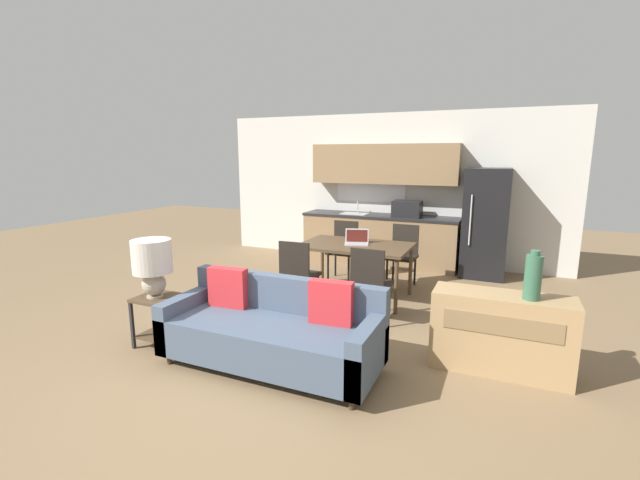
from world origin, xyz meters
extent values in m
plane|color=#7F6647|center=(0.00, 0.00, 0.00)|extent=(20.00, 20.00, 0.00)
cube|color=silver|center=(0.00, 4.63, 1.35)|extent=(6.40, 0.06, 2.70)
cube|color=white|center=(-0.28, 4.59, 1.61)|extent=(1.31, 0.01, 1.01)
cube|color=#8E704C|center=(0.00, 4.29, 0.43)|extent=(2.77, 0.62, 0.86)
cube|color=#232326|center=(0.00, 4.29, 0.88)|extent=(2.80, 0.65, 0.04)
cube|color=#B2B5B7|center=(-0.47, 4.24, 0.90)|extent=(0.48, 0.36, 0.01)
cylinder|color=#B7BABC|center=(-0.47, 4.41, 1.02)|extent=(0.02, 0.02, 0.24)
cube|color=#8E704C|center=(0.00, 4.43, 1.80)|extent=(2.63, 0.34, 0.70)
cube|color=black|center=(0.50, 4.24, 1.04)|extent=(0.48, 0.36, 0.28)
cube|color=black|center=(1.78, 4.21, 0.88)|extent=(0.68, 0.74, 1.75)
cylinder|color=silver|center=(1.58, 3.82, 0.96)|extent=(0.02, 0.02, 0.79)
cube|color=brown|center=(0.22, 2.32, 0.73)|extent=(1.48, 0.95, 0.04)
cylinder|color=brown|center=(-0.46, 1.91, 0.36)|extent=(0.05, 0.05, 0.71)
cylinder|color=brown|center=(0.90, 1.91, 0.36)|extent=(0.05, 0.05, 0.71)
cylinder|color=brown|center=(-0.46, 2.74, 0.36)|extent=(0.05, 0.05, 0.71)
cylinder|color=brown|center=(0.90, 2.74, 0.36)|extent=(0.05, 0.05, 0.71)
cylinder|color=#3D2D1E|center=(-0.74, -0.25, 0.05)|extent=(0.05, 0.05, 0.10)
cylinder|color=#3D2D1E|center=(1.10, -0.25, 0.05)|extent=(0.05, 0.05, 0.10)
cylinder|color=#3D2D1E|center=(-0.74, 0.39, 0.05)|extent=(0.05, 0.05, 0.10)
cylinder|color=#3D2D1E|center=(1.10, 0.39, 0.05)|extent=(0.05, 0.05, 0.10)
cube|color=#47566B|center=(0.18, 0.07, 0.28)|extent=(2.04, 0.80, 0.35)
cube|color=#47566B|center=(0.18, 0.40, 0.45)|extent=(2.04, 0.14, 0.70)
cube|color=#47566B|center=(-0.77, 0.07, 0.35)|extent=(0.14, 0.80, 0.49)
cube|color=#47566B|center=(1.13, 0.07, 0.35)|extent=(0.14, 0.80, 0.49)
cube|color=red|center=(-0.41, 0.27, 0.65)|extent=(0.41, 0.15, 0.40)
cube|color=red|center=(0.70, 0.27, 0.65)|extent=(0.41, 0.15, 0.40)
cube|color=brown|center=(-1.14, 0.04, 0.51)|extent=(0.40, 0.40, 0.03)
cube|color=brown|center=(-1.14, 0.04, 0.12)|extent=(0.36, 0.36, 0.02)
cube|color=#232326|center=(-1.32, -0.14, 0.25)|extent=(0.03, 0.03, 0.50)
cube|color=#232326|center=(-0.96, -0.14, 0.25)|extent=(0.03, 0.03, 0.50)
cube|color=#232326|center=(-1.32, 0.22, 0.25)|extent=(0.03, 0.03, 0.50)
cube|color=#232326|center=(-0.96, 0.22, 0.25)|extent=(0.03, 0.03, 0.50)
cylinder|color=#B2A893|center=(-1.15, 0.03, 0.54)|extent=(0.16, 0.16, 0.02)
sphere|color=#B2A893|center=(-1.15, 0.03, 0.67)|extent=(0.24, 0.24, 0.24)
cylinder|color=beige|center=(-1.15, 0.03, 0.95)|extent=(0.39, 0.39, 0.34)
cube|color=tan|center=(2.12, 0.89, 0.36)|extent=(1.21, 0.41, 0.73)
cube|color=olive|center=(2.12, 0.68, 0.51)|extent=(0.96, 0.01, 0.18)
cylinder|color=#336047|center=(2.34, 0.84, 0.92)|extent=(0.14, 0.14, 0.39)
cylinder|color=#336047|center=(2.34, 0.84, 1.14)|extent=(0.08, 0.08, 0.04)
cube|color=black|center=(0.70, 1.56, 0.45)|extent=(0.43, 0.43, 0.04)
cube|color=black|center=(0.69, 1.37, 0.70)|extent=(0.40, 0.04, 0.45)
cylinder|color=black|center=(0.87, 1.73, 0.22)|extent=(0.03, 0.03, 0.43)
cylinder|color=black|center=(0.53, 1.73, 0.22)|extent=(0.03, 0.03, 0.43)
cylinder|color=black|center=(0.87, 1.39, 0.22)|extent=(0.03, 0.03, 0.43)
cylinder|color=black|center=(0.53, 1.39, 0.22)|extent=(0.03, 0.03, 0.43)
cube|color=black|center=(0.70, 3.06, 0.45)|extent=(0.43, 0.43, 0.04)
cube|color=black|center=(0.70, 3.26, 0.70)|extent=(0.40, 0.04, 0.45)
cylinder|color=black|center=(0.52, 2.90, 0.22)|extent=(0.03, 0.03, 0.43)
cylinder|color=black|center=(0.86, 2.89, 0.22)|extent=(0.03, 0.03, 0.43)
cylinder|color=black|center=(0.53, 3.24, 0.22)|extent=(0.03, 0.03, 0.43)
cylinder|color=black|center=(0.87, 3.23, 0.22)|extent=(0.03, 0.03, 0.43)
cube|color=black|center=(-0.25, 1.58, 0.45)|extent=(0.44, 0.44, 0.04)
cube|color=black|center=(-0.24, 1.38, 0.70)|extent=(0.40, 0.05, 0.45)
cylinder|color=black|center=(-0.09, 1.76, 0.22)|extent=(0.03, 0.03, 0.43)
cylinder|color=black|center=(-0.43, 1.74, 0.22)|extent=(0.03, 0.03, 0.43)
cylinder|color=black|center=(-0.07, 1.42, 0.22)|extent=(0.03, 0.03, 0.43)
cylinder|color=black|center=(-0.41, 1.40, 0.22)|extent=(0.03, 0.03, 0.43)
cube|color=black|center=(-0.25, 3.04, 0.45)|extent=(0.43, 0.43, 0.04)
cube|color=black|center=(-0.26, 3.24, 0.70)|extent=(0.40, 0.04, 0.45)
cylinder|color=black|center=(-0.42, 2.87, 0.22)|extent=(0.03, 0.03, 0.43)
cylinder|color=black|center=(-0.08, 2.88, 0.22)|extent=(0.03, 0.03, 0.43)
cylinder|color=black|center=(-0.43, 3.21, 0.22)|extent=(0.03, 0.03, 0.43)
cylinder|color=black|center=(-0.09, 3.22, 0.22)|extent=(0.03, 0.03, 0.43)
cube|color=#B7BABC|center=(0.24, 2.32, 0.76)|extent=(0.37, 0.30, 0.02)
cube|color=#B7BABC|center=(0.20, 2.44, 0.85)|extent=(0.32, 0.15, 0.20)
cube|color=#4C1914|center=(0.20, 2.43, 0.85)|extent=(0.29, 0.12, 0.17)
camera|label=1|loc=(2.09, -3.12, 1.95)|focal=24.00mm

